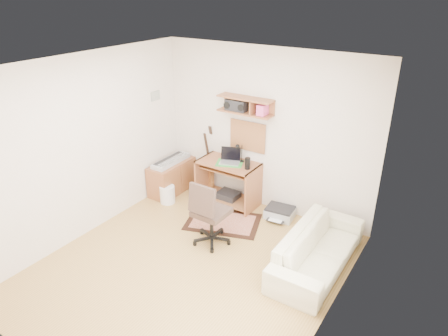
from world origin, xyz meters
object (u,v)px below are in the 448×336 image
Objects in this scene: sofa at (319,244)px; task_chair at (211,212)px; desk at (228,183)px; printer at (280,212)px; cabinet at (172,177)px.

task_chair is at bearing 101.90° from sofa.
printer is at bearing 3.42° from desk.
cabinet is at bearing 78.39° from sofa.
desk is at bearing 177.38° from printer.
printer is (0.94, 0.06, -0.29)m from desk.
cabinet is 3.02m from sofa.
printer is 0.25× the size of sofa.
task_chair is at bearing -31.60° from cabinet.
cabinet is at bearing 149.40° from task_chair.
desk is 1.00× the size of task_chair.
desk is 0.99m from printer.
desk reaches higher than cabinet.
cabinet is at bearing -170.76° from desk.
desk is 1.18m from task_chair.
printer is 1.29m from sofa.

